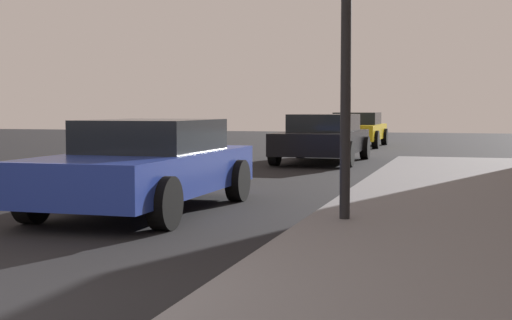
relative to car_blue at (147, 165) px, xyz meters
name	(u,v)px	position (x,y,z in m)	size (l,w,h in m)	color
car_blue	(147,165)	(0.00, 0.00, 0.00)	(2.00, 4.42, 1.27)	#233899
car_black	(323,138)	(0.55, 9.90, 0.00)	(2.07, 4.57, 1.27)	black
car_yellow	(357,129)	(0.21, 18.25, 0.00)	(1.99, 4.36, 1.27)	yellow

